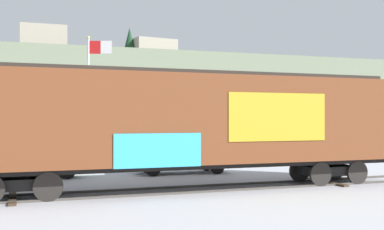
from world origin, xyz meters
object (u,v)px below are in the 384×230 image
(flagpole, at_px, (93,83))
(parked_car_green, at_px, (27,160))
(parked_car_white, at_px, (180,154))
(freight_car, at_px, (191,121))

(flagpole, xyz_separation_m, parked_car_green, (-3.53, -5.98, -3.81))
(parked_car_white, bearing_deg, parked_car_green, 179.27)
(parked_car_green, height_order, parked_car_white, parked_car_white)
(parked_car_green, distance_m, parked_car_white, 6.80)
(flagpole, relative_size, parked_car_green, 1.63)
(flagpole, height_order, parked_car_white, flagpole)
(freight_car, height_order, parked_car_white, freight_car)
(freight_car, xyz_separation_m, flagpole, (-2.02, 11.40, 2.14))
(flagpole, bearing_deg, parked_car_green, -120.56)
(flagpole, bearing_deg, parked_car_white, -61.68)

